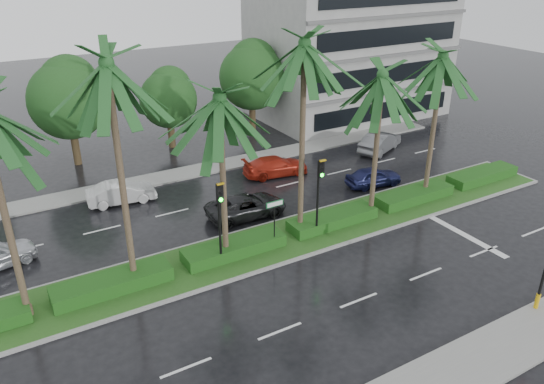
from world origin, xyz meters
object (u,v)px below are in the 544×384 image
car_grey (380,142)px  street_sign (275,212)px  car_darkgrey (246,206)px  car_blue (374,177)px  signal_median_left (220,212)px  car_red (276,166)px  car_white (121,193)px

car_grey → street_sign: bearing=96.3°
car_darkgrey → car_blue: bearing=-89.6°
street_sign → car_darkgrey: bearing=82.8°
car_darkgrey → street_sign: bearing=175.3°
street_sign → car_darkgrey: street_sign is taller
signal_median_left → car_grey: 19.10m
car_darkgrey → car_red: size_ratio=1.05×
car_white → car_grey: 19.11m
signal_median_left → car_darkgrey: (3.50, 4.15, -2.36)m
car_darkgrey → car_red: car_darkgrey is taller
signal_median_left → street_sign: (3.00, 0.18, -0.87)m
street_sign → car_white: 10.70m
car_white → car_grey: size_ratio=0.90×
car_red → car_blue: 6.47m
signal_median_left → car_red: 11.88m
signal_median_left → car_darkgrey: 5.92m
car_white → car_grey: bearing=-86.6°
car_blue → car_red: bearing=52.7°
car_white → car_blue: bearing=-104.7°
street_sign → car_darkgrey: 4.27m
street_sign → car_white: size_ratio=0.65×
car_blue → car_grey: 6.43m
car_blue → signal_median_left: bearing=115.6°
street_sign → car_grey: bearing=30.5°
car_red → car_white: bearing=92.0°
car_white → car_blue: 15.64m
car_grey → car_red: bearing=65.5°
street_sign → car_red: (5.00, 8.28, -1.49)m
signal_median_left → car_blue: 13.28m
car_grey → signal_median_left: bearing=92.1°
street_sign → car_white: bearing=118.6°
car_red → car_blue: (4.50, -4.64, -0.02)m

